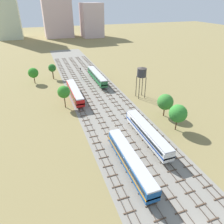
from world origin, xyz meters
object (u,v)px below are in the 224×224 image
at_px(diesel_railcar_left_nearest, 130,160).
at_px(signal_post_nearest, 81,72).
at_px(diesel_railcar_centre_near, 148,133).
at_px(water_tower, 142,73).
at_px(passenger_coach_centre_midfar, 97,76).
at_px(diesel_railcar_far_left_mid, 75,92).

height_order(diesel_railcar_left_nearest, signal_post_nearest, signal_post_nearest).
height_order(diesel_railcar_centre_near, water_tower, water_tower).
relative_size(diesel_railcar_centre_near, passenger_coach_centre_midfar, 0.93).
bearing_deg(diesel_railcar_left_nearest, passenger_coach_centre_midfar, 81.33).
bearing_deg(diesel_railcar_left_nearest, diesel_railcar_far_left_mid, 95.94).
height_order(diesel_railcar_left_nearest, diesel_railcar_centre_near, same).
xyz_separation_m(diesel_railcar_left_nearest, diesel_railcar_centre_near, (8.40, 7.97, 0.00)).
xyz_separation_m(diesel_railcar_centre_near, signal_post_nearest, (-6.30, 51.58, 1.06)).
relative_size(diesel_railcar_left_nearest, water_tower, 1.77).
relative_size(diesel_railcar_centre_near, water_tower, 1.77).
height_order(diesel_railcar_far_left_mid, passenger_coach_centre_midfar, same).
height_order(diesel_railcar_centre_near, passenger_coach_centre_midfar, same).
xyz_separation_m(diesel_railcar_left_nearest, water_tower, (19.14, 33.53, 6.98)).
xyz_separation_m(passenger_coach_centre_midfar, water_tower, (10.74, -21.60, 6.97)).
distance_m(passenger_coach_centre_midfar, water_tower, 25.11).
distance_m(diesel_railcar_centre_near, diesel_railcar_far_left_mid, 34.79).
height_order(passenger_coach_centre_midfar, water_tower, water_tower).
height_order(diesel_railcar_far_left_mid, signal_post_nearest, signal_post_nearest).
xyz_separation_m(diesel_railcar_centre_near, passenger_coach_centre_midfar, (0.00, 47.16, 0.02)).
relative_size(passenger_coach_centre_midfar, water_tower, 1.90).
distance_m(passenger_coach_centre_midfar, signal_post_nearest, 7.77).
bearing_deg(passenger_coach_centre_midfar, signal_post_nearest, 144.90).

